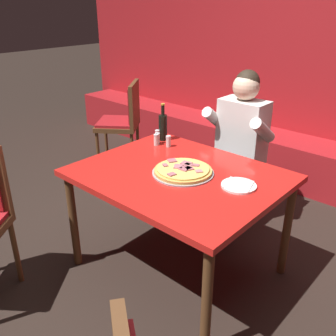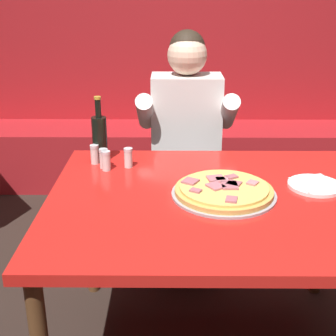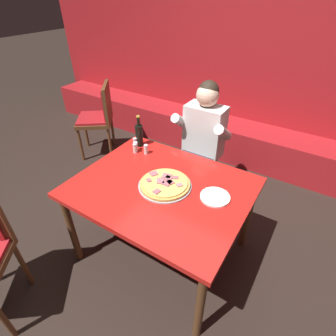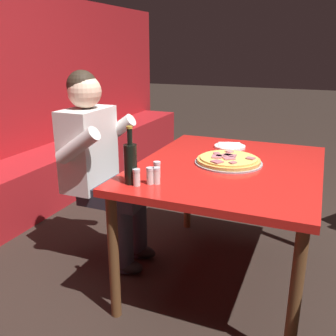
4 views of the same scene
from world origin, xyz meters
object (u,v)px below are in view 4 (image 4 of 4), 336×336
at_px(main_dining_table, 228,177).
at_px(beer_bottle, 131,162).
at_px(shaker_red_pepper_flakes, 137,178).
at_px(shaker_parmesan, 150,177).
at_px(plate_white_paper, 230,146).
at_px(shaker_black_pepper, 157,170).
at_px(pizza, 228,160).
at_px(shaker_oregano, 156,176).
at_px(diner_seated_blue_shirt, 100,161).

distance_m(main_dining_table, beer_bottle, 0.65).
distance_m(shaker_red_pepper_flakes, shaker_parmesan, 0.07).
xyz_separation_m(plate_white_paper, shaker_black_pepper, (-0.75, 0.21, 0.03)).
bearing_deg(shaker_black_pepper, shaker_parmesan, -174.79).
relative_size(pizza, shaker_oregano, 4.59).
height_order(main_dining_table, pizza, pizza).
bearing_deg(main_dining_table, shaker_red_pepper_flakes, 146.31).
bearing_deg(shaker_oregano, pizza, -27.83).
bearing_deg(shaker_oregano, shaker_parmesan, 117.51).
height_order(pizza, shaker_black_pepper, shaker_black_pepper).
bearing_deg(shaker_oregano, shaker_red_pepper_flakes, 127.45).
xyz_separation_m(pizza, shaker_oregano, (-0.47, 0.25, 0.02)).
relative_size(plate_white_paper, diner_seated_blue_shirt, 0.16).
relative_size(main_dining_table, pizza, 3.23).
bearing_deg(main_dining_table, shaker_parmesan, 148.13).
distance_m(shaker_parmesan, diner_seated_blue_shirt, 0.65).
bearing_deg(diner_seated_blue_shirt, shaker_black_pepper, -117.17).
relative_size(pizza, diner_seated_blue_shirt, 0.31).
bearing_deg(beer_bottle, shaker_black_pepper, -32.22).
bearing_deg(shaker_parmesan, shaker_black_pepper, 5.21).
relative_size(shaker_red_pepper_flakes, shaker_oregano, 1.00).
bearing_deg(shaker_oregano, plate_white_paper, -11.55).
bearing_deg(beer_bottle, main_dining_table, -37.86).
height_order(main_dining_table, plate_white_paper, plate_white_paper).
xyz_separation_m(main_dining_table, shaker_oregano, (-0.45, 0.26, 0.11)).
relative_size(shaker_red_pepper_flakes, shaker_parmesan, 1.00).
distance_m(pizza, beer_bottle, 0.64).
distance_m(shaker_red_pepper_flakes, diner_seated_blue_shirt, 0.64).
bearing_deg(plate_white_paper, shaker_oregano, 168.45).
height_order(shaker_red_pepper_flakes, shaker_parmesan, same).
bearing_deg(shaker_red_pepper_flakes, shaker_oregano, -52.55).
xyz_separation_m(main_dining_table, shaker_black_pepper, (-0.36, 0.30, 0.11)).
distance_m(pizza, shaker_oregano, 0.54).
height_order(beer_bottle, diner_seated_blue_shirt, diner_seated_blue_shirt).
height_order(main_dining_table, shaker_red_pepper_flakes, shaker_red_pepper_flakes).
xyz_separation_m(shaker_black_pepper, shaker_parmesan, (-0.11, -0.01, 0.00)).
xyz_separation_m(beer_bottle, shaker_parmesan, (0.03, -0.09, -0.07)).
bearing_deg(diner_seated_blue_shirt, shaker_parmesan, -125.09).
bearing_deg(shaker_black_pepper, plate_white_paper, -15.61).
relative_size(beer_bottle, shaker_parmesan, 3.40).
xyz_separation_m(shaker_oregano, diner_seated_blue_shirt, (0.36, 0.56, -0.09)).
height_order(shaker_black_pepper, diner_seated_blue_shirt, diner_seated_blue_shirt).
height_order(plate_white_paper, diner_seated_blue_shirt, diner_seated_blue_shirt).
height_order(beer_bottle, shaker_red_pepper_flakes, beer_bottle).
bearing_deg(diner_seated_blue_shirt, shaker_oregano, -122.67).
bearing_deg(shaker_black_pepper, shaker_oregano, -157.50).
relative_size(shaker_oregano, shaker_parmesan, 1.00).
xyz_separation_m(main_dining_table, shaker_red_pepper_flakes, (-0.51, 0.34, 0.11)).
bearing_deg(plate_white_paper, main_dining_table, -167.21).
bearing_deg(main_dining_table, diner_seated_blue_shirt, 96.30).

